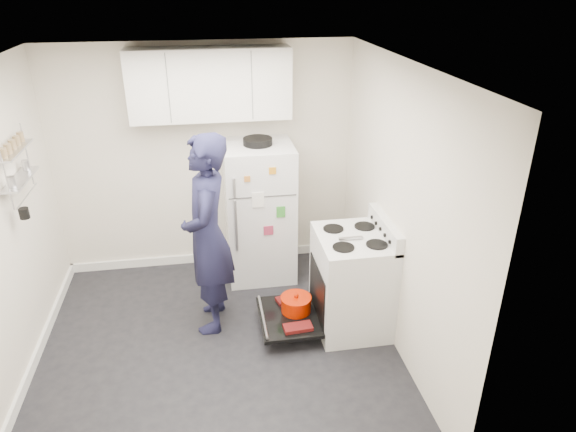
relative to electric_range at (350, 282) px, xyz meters
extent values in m
cube|color=black|center=(-1.26, -0.15, -0.47)|extent=(3.20, 3.20, 0.01)
cube|color=white|center=(-1.26, -0.15, 2.03)|extent=(3.20, 3.20, 0.01)
cube|color=beige|center=(-1.26, 1.45, 0.78)|extent=(3.20, 0.01, 2.50)
cube|color=beige|center=(-1.26, -1.75, 0.78)|extent=(3.20, 0.01, 2.50)
cube|color=beige|center=(0.34, -0.15, 0.78)|extent=(0.01, 3.20, 2.50)
cube|color=white|center=(-2.85, -0.15, -0.42)|extent=(0.03, 3.20, 0.10)
cube|color=white|center=(-1.26, 1.44, -0.42)|extent=(3.20, 0.03, 0.10)
cube|color=silver|center=(0.01, 0.00, -0.01)|extent=(0.65, 0.76, 0.92)
cube|color=black|center=(-0.06, 0.00, -0.07)|extent=(0.53, 0.60, 0.52)
cube|color=orange|center=(0.21, 0.00, -0.07)|extent=(0.02, 0.56, 0.46)
cylinder|color=black|center=(-0.01, 0.00, -0.25)|extent=(0.34, 0.34, 0.02)
cube|color=silver|center=(0.30, 0.00, 0.54)|extent=(0.08, 0.76, 0.18)
cube|color=silver|center=(0.01, 0.00, 0.47)|extent=(0.65, 0.76, 0.03)
cube|color=#B2B2B7|center=(-0.04, -0.05, 0.50)|extent=(0.22, 0.03, 0.01)
cube|color=black|center=(-0.59, 0.00, -0.32)|extent=(0.55, 0.70, 0.03)
cylinder|color=#B2B2B7|center=(-0.83, 0.00, -0.29)|extent=(0.02, 0.66, 0.02)
cylinder|color=#B81A00|center=(-0.51, 0.06, -0.24)|extent=(0.29, 0.29, 0.13)
cylinder|color=#B81A00|center=(-0.51, 0.06, -0.16)|extent=(0.30, 0.30, 0.02)
sphere|color=#B81A00|center=(-0.51, 0.06, -0.13)|extent=(0.04, 0.04, 0.04)
cube|color=maroon|center=(-0.54, -0.22, -0.29)|extent=(0.27, 0.15, 0.04)
cube|color=maroon|center=(-0.54, 0.24, -0.29)|extent=(0.28, 0.19, 0.04)
cube|color=white|center=(-0.72, 1.10, 0.29)|extent=(0.72, 0.70, 1.51)
cube|color=#4C4C4C|center=(-0.72, 0.75, 0.61)|extent=(0.68, 0.01, 0.01)
cube|color=#B2B2B7|center=(-1.00, 0.73, 0.73)|extent=(0.03, 0.03, 0.20)
cube|color=#B2B2B7|center=(-1.00, 0.73, 0.31)|extent=(0.03, 0.03, 0.55)
cylinder|color=black|center=(-0.72, 1.10, 1.08)|extent=(0.30, 0.30, 0.07)
cube|color=white|center=(-0.77, 0.74, 0.58)|extent=(0.12, 0.01, 0.16)
cube|color=orange|center=(-0.62, 0.74, 0.88)|extent=(0.07, 0.01, 0.07)
cube|color=#A9304E|center=(-0.67, 0.74, 0.23)|extent=(0.10, 0.01, 0.10)
cube|color=#C87A2F|center=(-0.87, 0.74, 0.81)|extent=(0.06, 0.01, 0.06)
cube|color=green|center=(-0.54, 0.74, 0.43)|extent=(0.09, 0.01, 0.12)
cube|color=silver|center=(-1.16, 1.28, 1.63)|extent=(1.60, 0.33, 0.70)
cube|color=#B2B2B7|center=(-2.78, 0.35, 1.33)|extent=(0.14, 0.60, 0.02)
cube|color=#B2B2B7|center=(-2.78, 0.35, 1.08)|extent=(0.14, 0.60, 0.02)
cylinder|color=black|center=(-2.75, 0.17, 0.85)|extent=(0.08, 0.08, 0.09)
imported|color=#171835|center=(-1.29, 0.25, 0.48)|extent=(0.51, 0.73, 1.90)
camera|label=1|loc=(-1.25, -3.93, 2.63)|focal=32.00mm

